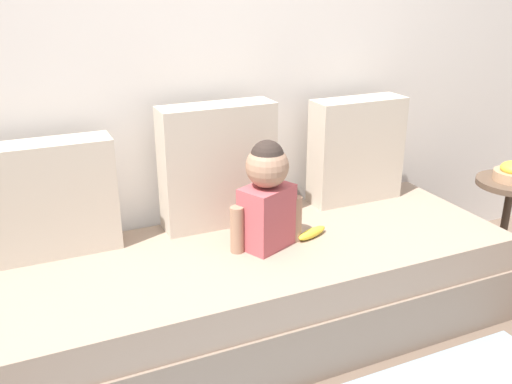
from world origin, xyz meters
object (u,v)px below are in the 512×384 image
(side_table, at_px, (508,202))
(throw_pillow_center, at_px, (218,166))
(toddler, at_px, (267,193))
(couch, at_px, (246,294))
(banana, at_px, (312,233))
(throw_pillow_right, at_px, (356,150))
(throw_pillow_left, at_px, (46,200))

(side_table, bearing_deg, throw_pillow_center, 168.72)
(toddler, bearing_deg, couch, -178.66)
(throw_pillow_center, distance_m, toddler, 0.32)
(banana, xyz_separation_m, side_table, (1.18, 0.01, -0.06))
(throw_pillow_center, height_order, toddler, throw_pillow_center)
(couch, distance_m, side_table, 1.50)
(couch, xyz_separation_m, throw_pillow_right, (0.73, 0.30, 0.47))
(throw_pillow_right, bearing_deg, throw_pillow_left, 180.00)
(toddler, bearing_deg, banana, -2.72)
(couch, distance_m, throw_pillow_left, 0.91)
(throw_pillow_center, distance_m, throw_pillow_right, 0.73)
(couch, height_order, throw_pillow_center, throw_pillow_center)
(throw_pillow_center, height_order, banana, throw_pillow_center)
(throw_pillow_right, bearing_deg, throw_pillow_center, 180.00)
(throw_pillow_left, relative_size, side_table, 1.08)
(banana, height_order, side_table, side_table)
(couch, height_order, throw_pillow_left, throw_pillow_left)
(throw_pillow_left, distance_m, banana, 1.11)
(throw_pillow_center, xyz_separation_m, banana, (0.31, -0.31, -0.26))
(couch, bearing_deg, throw_pillow_center, 90.00)
(throw_pillow_center, relative_size, throw_pillow_right, 1.07)
(throw_pillow_left, height_order, throw_pillow_center, throw_pillow_center)
(couch, bearing_deg, side_table, 0.17)
(toddler, bearing_deg, throw_pillow_right, 25.37)
(throw_pillow_right, xyz_separation_m, toddler, (-0.63, -0.30, -0.02))
(throw_pillow_right, height_order, toddler, throw_pillow_right)
(banana, bearing_deg, throw_pillow_center, 135.29)
(toddler, xyz_separation_m, side_table, (1.39, 0.00, -0.27))
(throw_pillow_center, relative_size, side_table, 1.09)
(throw_pillow_left, relative_size, throw_pillow_right, 1.06)
(throw_pillow_left, relative_size, throw_pillow_center, 0.99)
(throw_pillow_left, distance_m, toddler, 0.88)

